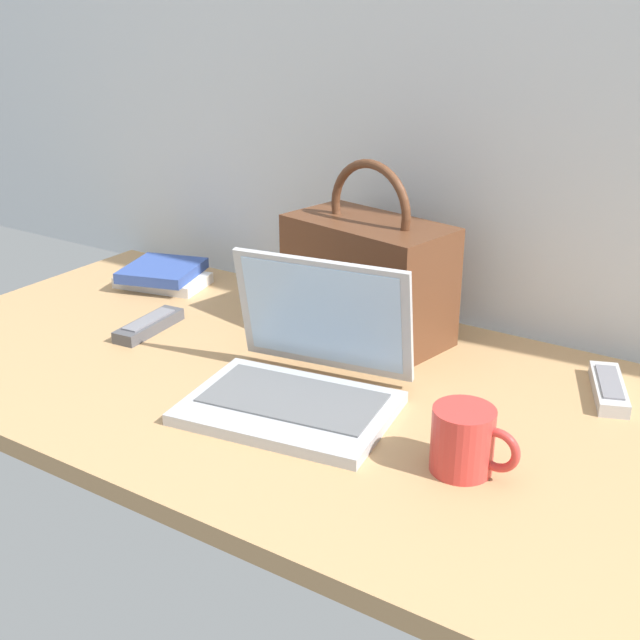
{
  "coord_description": "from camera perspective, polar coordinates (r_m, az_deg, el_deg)",
  "views": [
    {
      "loc": [
        0.65,
        -0.99,
        0.63
      ],
      "look_at": [
        0.01,
        0.0,
        0.15
      ],
      "focal_mm": 45.64,
      "sensor_mm": 36.0,
      "label": 1
    }
  ],
  "objects": [
    {
      "name": "remote_control_near",
      "position": [
        1.38,
        19.59,
        -4.53
      ],
      "size": [
        0.1,
        0.17,
        0.02
      ],
      "color": "#B7B7B7",
      "rests_on": "desk"
    },
    {
      "name": "desk",
      "position": [
        1.34,
        -0.21,
        -5.3
      ],
      "size": [
        1.6,
        0.76,
        0.03
      ],
      "color": "tan",
      "rests_on": "ground"
    },
    {
      "name": "remote_control_far",
      "position": [
        1.57,
        -11.89,
        -0.35
      ],
      "size": [
        0.06,
        0.16,
        0.02
      ],
      "color": "#4C4C51",
      "rests_on": "desk"
    },
    {
      "name": "laptop",
      "position": [
        1.27,
        -1.34,
        -3.84
      ],
      "size": [
        0.34,
        0.31,
        0.21
      ],
      "color": "#B2B5BA",
      "rests_on": "desk"
    },
    {
      "name": "coffee_mug",
      "position": [
        1.11,
        10.12,
        -8.26
      ],
      "size": [
        0.12,
        0.09,
        0.09
      ],
      "color": "red",
      "rests_on": "desk"
    },
    {
      "name": "book_stack",
      "position": [
        1.81,
        -10.97,
        3.11
      ],
      "size": [
        0.21,
        0.2,
        0.05
      ],
      "color": "silver",
      "rests_on": "desk"
    },
    {
      "name": "handbag",
      "position": [
        1.49,
        3.39,
        3.06
      ],
      "size": [
        0.33,
        0.22,
        0.33
      ],
      "color": "#59331E",
      "rests_on": "desk"
    }
  ]
}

